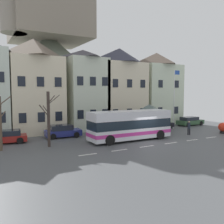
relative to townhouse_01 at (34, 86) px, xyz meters
name	(u,v)px	position (x,y,z in m)	size (l,w,h in m)	color
ground_plane	(152,143)	(8.77, -12.27, -5.82)	(40.00, 60.00, 0.07)	#4C4F52
townhouse_01	(34,86)	(0.00, 0.00, 0.00)	(6.12, 6.61, 11.58)	beige
townhouse_02	(83,90)	(6.51, -0.20, -0.42)	(5.15, 6.22, 10.75)	beige
townhouse_03	(119,88)	(12.05, -0.62, -0.11)	(6.76, 5.36, 11.37)	beige
townhouse_04	(156,88)	(19.21, -0.35, -0.14)	(6.50, 5.90, 11.31)	beige
hilltop_castle	(50,73)	(6.52, 16.63, 3.03)	(36.77, 36.77, 23.51)	slate
transit_bus	(130,125)	(7.56, -10.21, -4.23)	(9.09, 2.72, 3.09)	silver
bus_shelter	(149,109)	(12.65, -6.88, -2.86)	(3.60, 3.60, 3.50)	#473D33
parked_car_00	(6,137)	(-3.99, -5.46, -5.16)	(4.15, 2.20, 1.29)	maroon
parked_car_01	(158,124)	(15.31, -5.61, -5.12)	(4.63, 2.18, 1.38)	black
parked_car_02	(63,131)	(1.88, -5.13, -5.11)	(4.03, 2.14, 1.40)	navy
parked_car_03	(190,121)	(21.77, -5.29, -5.15)	(4.27, 1.92, 1.30)	#315436
pedestrian_00	(189,127)	(15.29, -11.08, -4.85)	(0.33, 0.32, 1.66)	black
pedestrian_01	(158,125)	(13.34, -7.76, -4.83)	(0.33, 0.34, 1.66)	#2D2D38
pedestrian_02	(146,127)	(11.47, -7.90, -4.97)	(0.30, 0.29, 1.50)	#38332D
public_bench	(149,126)	(14.13, -5.05, -5.32)	(1.45, 0.48, 0.87)	#473828
flagpole	(175,95)	(17.47, -6.34, -1.17)	(0.95, 0.10, 8.07)	silver
harbour_buoy	(223,127)	(19.76, -12.33, -5.05)	(1.09, 1.09, 1.34)	black
bare_tree_00	(0,122)	(-4.73, -8.52, -3.25)	(2.03, 2.16, 4.75)	brown
bare_tree_01	(49,118)	(-0.69, -9.02, -3.14)	(2.08, 1.87, 5.12)	#382D28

